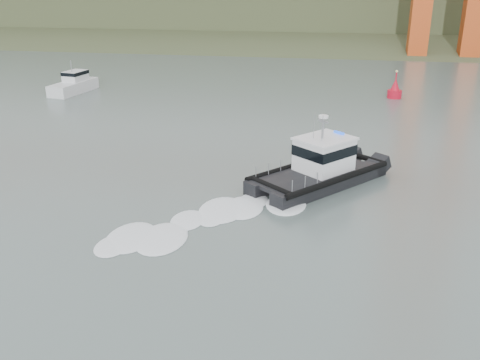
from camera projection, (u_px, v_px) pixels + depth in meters
The scene contains 4 objects.
ground at pixel (185, 319), 21.37m from camera, with size 400.00×400.00×0.00m, color #475551.
patrol_boat at pixel (320, 167), 34.67m from camera, with size 9.06×9.77×4.76m.
motorboat at pixel (74, 84), 61.64m from camera, with size 3.34×7.15×3.78m.
nav_buoy at pixel (395, 90), 58.86m from camera, with size 1.56×1.56×3.25m.
Camera 1 is at (5.32, -17.24, 12.93)m, focal length 40.00 mm.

